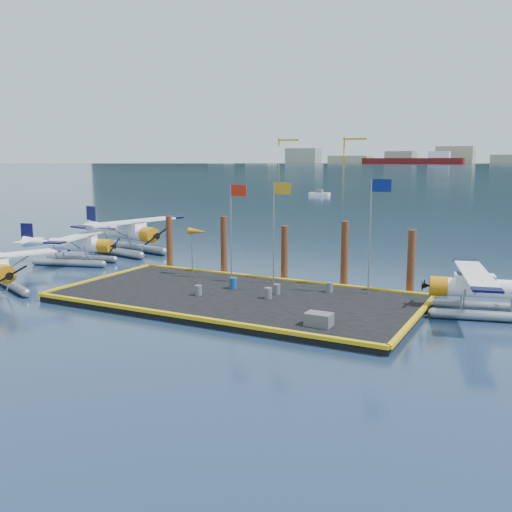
{
  "coord_description": "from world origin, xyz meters",
  "views": [
    {
      "loc": [
        15.47,
        -27.25,
        8.0
      ],
      "look_at": [
        0.22,
        2.0,
        2.36
      ],
      "focal_mm": 40.0,
      "sensor_mm": 36.0,
      "label": 1
    }
  ],
  "objects_px": {
    "seaplane_b": "(79,247)",
    "seaplane_d": "(481,291)",
    "crate": "(319,319)",
    "drum_4": "(329,287)",
    "flagpole_yellow": "(277,217)",
    "drum_2": "(268,293)",
    "piling_4": "(411,264)",
    "piling_2": "(284,255)",
    "piling_0": "(169,244)",
    "piling_3": "(344,256)",
    "drum_3": "(198,290)",
    "drum_5": "(277,289)",
    "flagpole_blue": "(374,219)",
    "windsock": "(198,233)",
    "seaplane_c": "(129,235)",
    "drum_0": "(233,283)",
    "flagpole_red": "(234,217)",
    "piling_1": "(224,247)"
  },
  "relations": [
    {
      "from": "seaplane_b",
      "to": "seaplane_d",
      "type": "distance_m",
      "value": 29.07
    },
    {
      "from": "seaplane_d",
      "to": "crate",
      "type": "bearing_deg",
      "value": 123.06
    },
    {
      "from": "drum_4",
      "to": "flagpole_yellow",
      "type": "height_order",
      "value": "flagpole_yellow"
    },
    {
      "from": "drum_2",
      "to": "piling_4",
      "type": "relative_size",
      "value": 0.15
    },
    {
      "from": "seaplane_b",
      "to": "piling_2",
      "type": "bearing_deg",
      "value": 76.49
    },
    {
      "from": "drum_4",
      "to": "piling_0",
      "type": "relative_size",
      "value": 0.14
    },
    {
      "from": "seaplane_b",
      "to": "piling_3",
      "type": "bearing_deg",
      "value": 76.02
    },
    {
      "from": "piling_4",
      "to": "piling_0",
      "type": "bearing_deg",
      "value": 180.0
    },
    {
      "from": "drum_3",
      "to": "piling_2",
      "type": "relative_size",
      "value": 0.15
    },
    {
      "from": "drum_5",
      "to": "piling_2",
      "type": "relative_size",
      "value": 0.15
    },
    {
      "from": "seaplane_d",
      "to": "flagpole_blue",
      "type": "height_order",
      "value": "flagpole_blue"
    },
    {
      "from": "seaplane_b",
      "to": "drum_3",
      "type": "distance_m",
      "value": 15.68
    },
    {
      "from": "piling_2",
      "to": "seaplane_b",
      "type": "bearing_deg",
      "value": -177.52
    },
    {
      "from": "seaplane_b",
      "to": "windsock",
      "type": "height_order",
      "value": "windsock"
    },
    {
      "from": "piling_0",
      "to": "piling_2",
      "type": "xyz_separation_m",
      "value": [
        9.0,
        0.0,
        -0.1
      ]
    },
    {
      "from": "flagpole_yellow",
      "to": "seaplane_c",
      "type": "bearing_deg",
      "value": 159.15
    },
    {
      "from": "drum_0",
      "to": "seaplane_d",
      "type": "bearing_deg",
      "value": 8.3
    },
    {
      "from": "seaplane_b",
      "to": "flagpole_blue",
      "type": "distance_m",
      "value": 23.44
    },
    {
      "from": "seaplane_d",
      "to": "piling_3",
      "type": "relative_size",
      "value": 1.96
    },
    {
      "from": "seaplane_b",
      "to": "seaplane_d",
      "type": "height_order",
      "value": "seaplane_b"
    },
    {
      "from": "seaplane_d",
      "to": "drum_5",
      "type": "height_order",
      "value": "seaplane_d"
    },
    {
      "from": "drum_0",
      "to": "piling_4",
      "type": "bearing_deg",
      "value": 23.08
    },
    {
      "from": "seaplane_c",
      "to": "piling_0",
      "type": "xyz_separation_m",
      "value": [
        7.8,
        -4.88,
        0.36
      ]
    },
    {
      "from": "flagpole_red",
      "to": "piling_0",
      "type": "distance_m",
      "value": 6.84
    },
    {
      "from": "piling_4",
      "to": "flagpole_yellow",
      "type": "bearing_deg",
      "value": -168.4
    },
    {
      "from": "seaplane_c",
      "to": "flagpole_blue",
      "type": "distance_m",
      "value": 24.09
    },
    {
      "from": "drum_0",
      "to": "flagpole_yellow",
      "type": "height_order",
      "value": "flagpole_yellow"
    },
    {
      "from": "flagpole_red",
      "to": "flagpole_yellow",
      "type": "distance_m",
      "value": 3.0
    },
    {
      "from": "windsock",
      "to": "piling_2",
      "type": "xyz_separation_m",
      "value": [
        5.53,
        1.6,
        -1.33
      ]
    },
    {
      "from": "seaplane_d",
      "to": "drum_0",
      "type": "distance_m",
      "value": 13.67
    },
    {
      "from": "seaplane_c",
      "to": "drum_4",
      "type": "relative_size",
      "value": 18.91
    },
    {
      "from": "piling_2",
      "to": "seaplane_c",
      "type": "bearing_deg",
      "value": 163.81
    },
    {
      "from": "drum_3",
      "to": "drum_2",
      "type": "bearing_deg",
      "value": 16.63
    },
    {
      "from": "seaplane_d",
      "to": "crate",
      "type": "xyz_separation_m",
      "value": [
        -6.22,
        -6.79,
        -0.6
      ]
    },
    {
      "from": "flagpole_yellow",
      "to": "drum_3",
      "type": "bearing_deg",
      "value": -118.33
    },
    {
      "from": "seaplane_b",
      "to": "seaplane_c",
      "type": "height_order",
      "value": "seaplane_c"
    },
    {
      "from": "piling_2",
      "to": "piling_3",
      "type": "relative_size",
      "value": 0.88
    },
    {
      "from": "crate",
      "to": "flagpole_yellow",
      "type": "xyz_separation_m",
      "value": [
        -5.63,
        7.25,
        3.81
      ]
    },
    {
      "from": "drum_0",
      "to": "seaplane_b",
      "type": "bearing_deg",
      "value": 168.01
    },
    {
      "from": "drum_0",
      "to": "crate",
      "type": "height_order",
      "value": "drum_0"
    },
    {
      "from": "piling_0",
      "to": "piling_1",
      "type": "xyz_separation_m",
      "value": [
        4.5,
        0.0,
        0.1
      ]
    },
    {
      "from": "windsock",
      "to": "piling_4",
      "type": "relative_size",
      "value": 0.78
    },
    {
      "from": "flagpole_yellow",
      "to": "piling_3",
      "type": "bearing_deg",
      "value": 22.85
    },
    {
      "from": "piling_3",
      "to": "piling_4",
      "type": "relative_size",
      "value": 1.07
    },
    {
      "from": "drum_2",
      "to": "windsock",
      "type": "bearing_deg",
      "value": 152.34
    },
    {
      "from": "flagpole_blue",
      "to": "piling_2",
      "type": "bearing_deg",
      "value": 165.52
    },
    {
      "from": "drum_3",
      "to": "windsock",
      "type": "relative_size",
      "value": 0.18
    },
    {
      "from": "piling_3",
      "to": "drum_3",
      "type": "bearing_deg",
      "value": -134.94
    },
    {
      "from": "seaplane_b",
      "to": "seaplane_d",
      "type": "bearing_deg",
      "value": 71.4
    },
    {
      "from": "seaplane_d",
      "to": "piling_4",
      "type": "relative_size",
      "value": 2.11
    }
  ]
}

